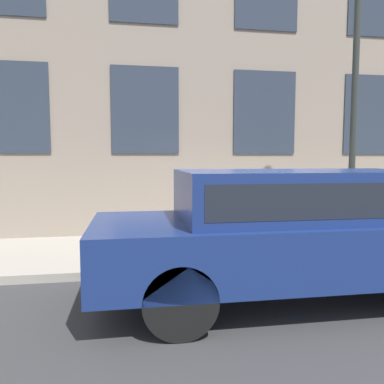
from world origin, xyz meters
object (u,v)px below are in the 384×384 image
at_px(fire_hydrant, 204,233).
at_px(street_lamp, 355,82).
at_px(parked_truck_navy_near, 296,225).
at_px(person, 180,220).

xyz_separation_m(fire_hydrant, street_lamp, (-0.03, -2.86, 2.77)).
xyz_separation_m(parked_truck_navy_near, street_lamp, (1.90, -1.99, 2.31)).
distance_m(fire_hydrant, person, 0.49).
distance_m(person, street_lamp, 4.17).
xyz_separation_m(person, street_lamp, (-0.15, -3.29, 2.55)).
height_order(person, parked_truck_navy_near, parked_truck_navy_near).
relative_size(parked_truck_navy_near, street_lamp, 1.02).
height_order(fire_hydrant, person, person).
bearing_deg(parked_truck_navy_near, street_lamp, -46.44).
relative_size(fire_hydrant, person, 0.78).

